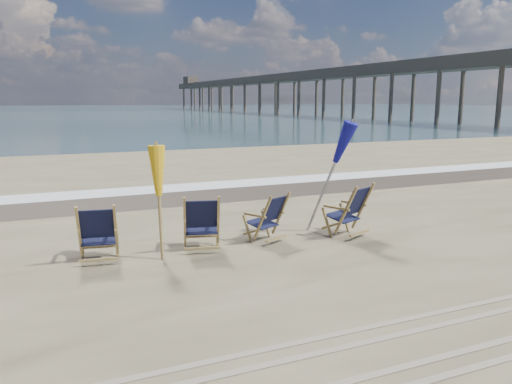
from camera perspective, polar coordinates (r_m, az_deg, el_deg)
ocean at (r=134.93m, az=-22.02°, el=8.62°), size 400.00×400.00×0.00m
surf_foam at (r=15.88m, az=-8.79°, el=0.51°), size 200.00×1.40×0.01m
wet_sand_strip at (r=14.45m, az=-7.27°, el=-0.44°), size 200.00×2.60×0.00m
tire_tracks at (r=6.25m, az=19.30°, el=-15.94°), size 80.00×1.30×0.01m
beach_chair_0 at (r=8.76m, az=-15.72°, el=-4.47°), size 0.79×0.86×1.05m
beach_chair_1 at (r=9.06m, az=-4.33°, el=-3.53°), size 0.86×0.92×1.07m
beach_chair_2 at (r=9.83m, az=2.88°, el=-2.66°), size 0.87×0.91×0.98m
beach_chair_3 at (r=10.39m, az=12.13°, el=-1.81°), size 0.96×1.01×1.11m
umbrella_yellow at (r=8.58m, az=-11.07°, el=1.68°), size 0.30×0.30×1.95m
umbrella_blue at (r=10.21m, az=8.23°, el=5.68°), size 0.30×0.30×2.43m
fishing_pier at (r=91.08m, az=4.07°, el=11.72°), size 4.40×140.00×9.30m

